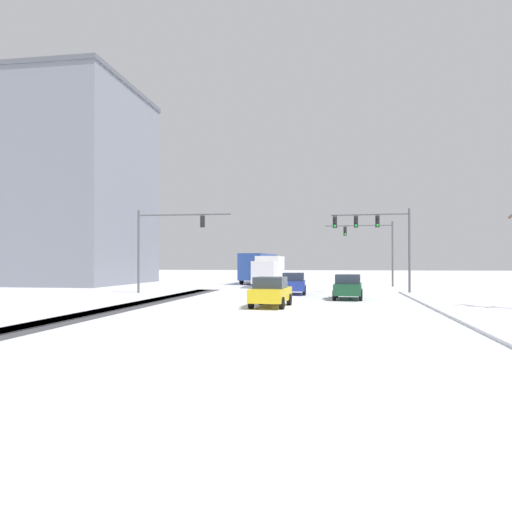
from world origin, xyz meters
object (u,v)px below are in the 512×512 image
Objects in this scene: traffic_signal_near_left at (165,235)px; traffic_signal_near_right at (377,231)px; car_yellow_cab_third at (271,292)px; bus_oncoming at (259,266)px; office_building_far_left_block at (14,188)px; traffic_signal_far_right at (373,242)px; car_blue_lead at (294,283)px; car_dark_green_second at (348,287)px; box_truck_delivery at (269,270)px.

traffic_signal_near_left and traffic_signal_near_right have the same top height.
traffic_signal_near_left is at bearing -172.63° from traffic_signal_near_right.
traffic_signal_near_left is 1.79× the size of car_yellow_cab_third.
bus_oncoming is (-12.00, 18.01, -2.80)m from traffic_signal_near_right.
traffic_signal_near_left reaches higher than bus_oncoming.
bus_oncoming is at bearing 10.31° from office_building_far_left_block.
car_yellow_cab_third is at bearing -37.76° from office_building_far_left_block.
traffic_signal_near_right is (-0.49, -11.86, 0.32)m from traffic_signal_far_right.
office_building_far_left_block is (-39.83, 12.95, 6.23)m from traffic_signal_near_right.
office_building_far_left_block is at bearing 178.45° from traffic_signal_far_right.
bus_oncoming is (-12.48, 6.15, -2.48)m from traffic_signal_far_right.
car_blue_lead is 6.02m from car_dark_green_second.
car_yellow_cab_third is 0.56× the size of box_truck_delivery.
car_blue_lead and car_yellow_cab_third have the same top height.
traffic_signal_near_right is 21.82m from bus_oncoming.
car_blue_lead is (10.04, 0.25, -3.70)m from traffic_signal_near_left.
car_yellow_cab_third is 31.32m from bus_oncoming.
box_truck_delivery is (2.29, -8.66, -0.36)m from bus_oncoming.
car_dark_green_second is at bearing -65.00° from box_truck_delivery.
car_dark_green_second is (3.95, -4.55, 0.00)m from car_blue_lead.
traffic_signal_far_right is 11.87m from traffic_signal_near_right.
box_truck_delivery is (-10.19, -2.51, -2.83)m from traffic_signal_far_right.
bus_oncoming is 8.97m from box_truck_delivery.
box_truck_delivery is at bearing -6.81° from office_building_far_left_block.
traffic_signal_far_right reaches higher than car_yellow_cab_third.
car_dark_green_second is 26.29m from bus_oncoming.
office_building_far_left_block reaches higher than car_yellow_cab_third.
traffic_signal_far_right is 18.85m from car_dark_green_second.
car_blue_lead is at bearing 130.95° from car_dark_green_second.
bus_oncoming is (-9.65, 24.42, 1.18)m from car_dark_green_second.
traffic_signal_near_left reaches higher than car_blue_lead.
traffic_signal_near_right is at bearing 16.49° from car_blue_lead.
car_yellow_cab_third is (-6.57, -12.82, -3.97)m from traffic_signal_near_right.
traffic_signal_far_right is at bearing 13.83° from box_truck_delivery.
traffic_signal_near_right is at bearing 7.37° from traffic_signal_near_left.
office_building_far_left_block is at bearing 156.17° from car_blue_lead.
traffic_signal_near_left is at bearing -32.66° from office_building_far_left_block.
box_truck_delivery is (-3.41, 11.21, 0.82)m from car_blue_lead.
car_dark_green_second is 7.67m from car_yellow_cab_third.
car_blue_lead is (-6.30, -1.86, -3.97)m from traffic_signal_near_right.
traffic_signal_far_right is 1.61× the size of car_yellow_cab_third.
bus_oncoming is (-5.43, 30.83, 1.18)m from car_yellow_cab_third.
traffic_signal_near_right is 1.55× the size of car_dark_green_second.
car_dark_green_second is 0.14× the size of office_building_far_left_block.
car_dark_green_second is 43.40m from office_building_far_left_block.
traffic_signal_near_left is 0.67× the size of bus_oncoming.
car_yellow_cab_third is (-7.06, -24.67, -3.65)m from traffic_signal_far_right.
office_building_far_left_block is at bearing 147.34° from traffic_signal_near_left.
car_yellow_cab_third is at bearing -91.43° from car_blue_lead.
traffic_signal_far_right is at bearing -26.24° from bus_oncoming.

